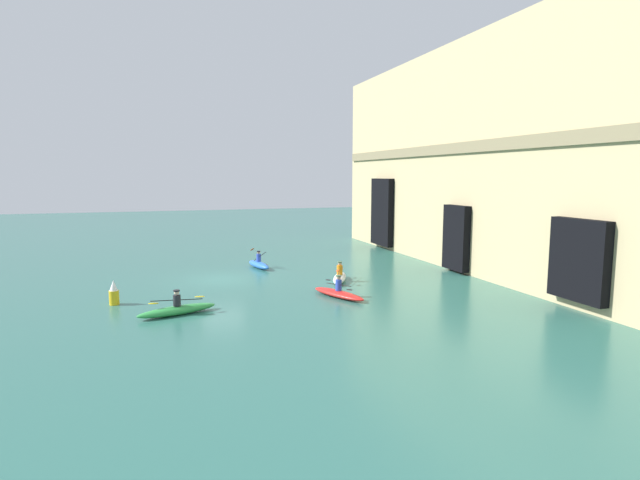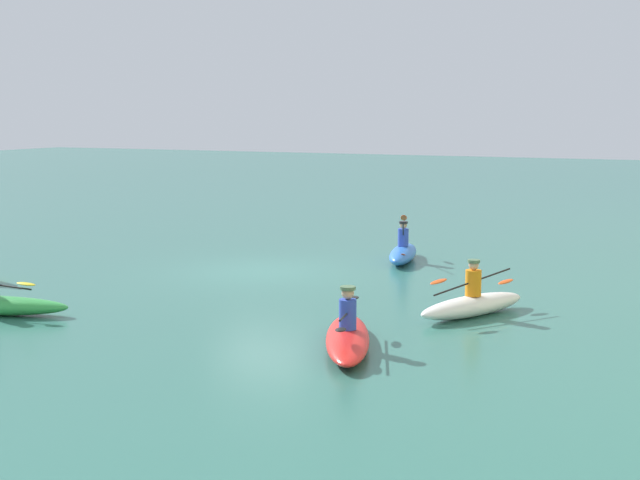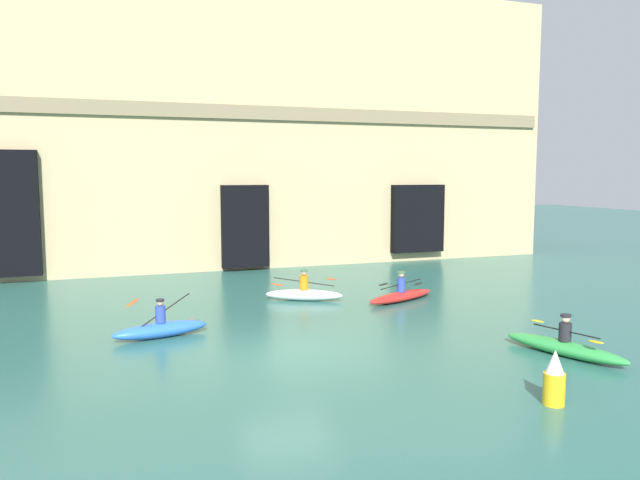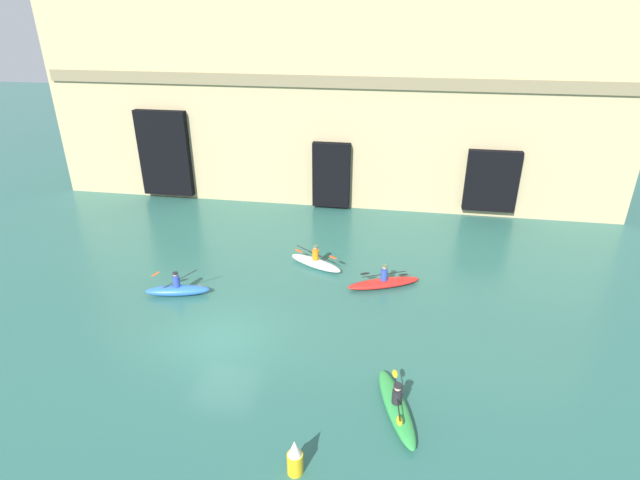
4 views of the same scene
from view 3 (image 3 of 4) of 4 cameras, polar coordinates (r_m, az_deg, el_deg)
ground_plane at (r=16.86m, az=-3.09°, el=-10.25°), size 120.00×120.00×0.00m
cliff_bluff at (r=34.21m, az=-9.13°, el=9.96°), size 35.31×7.93×14.18m
kayak_red at (r=23.53m, az=7.41°, el=-5.03°), size 3.44×2.05×1.11m
kayak_blue at (r=18.85m, az=-14.35°, el=-7.85°), size 2.89×1.27×1.25m
kayak_green at (r=17.73m, az=21.45°, el=-9.06°), size 1.69×3.50×1.10m
kayak_white at (r=23.40m, az=-1.48°, el=-4.93°), size 2.90×1.88×1.16m
marker_buoy at (r=13.98m, az=20.64°, el=-11.83°), size 0.45×0.45×1.16m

